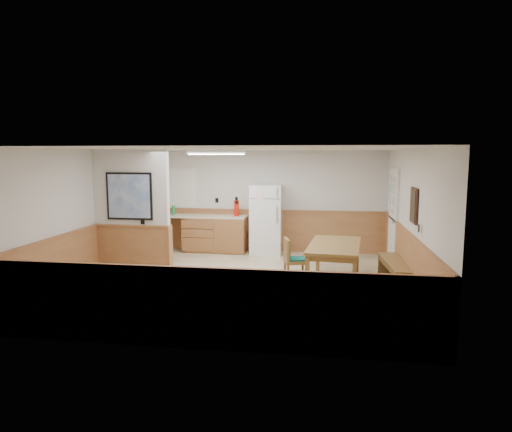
% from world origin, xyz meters
% --- Properties ---
extents(ground, '(6.00, 6.00, 0.00)m').
position_xyz_m(ground, '(0.00, 0.00, 0.00)').
color(ground, tan).
rests_on(ground, ground).
extents(ceiling, '(6.00, 6.00, 0.02)m').
position_xyz_m(ceiling, '(0.00, 0.00, 2.50)').
color(ceiling, silver).
rests_on(ceiling, back_wall).
extents(back_wall, '(6.00, 0.02, 2.50)m').
position_xyz_m(back_wall, '(0.00, 3.00, 1.25)').
color(back_wall, silver).
rests_on(back_wall, ground).
extents(right_wall, '(0.02, 6.00, 2.50)m').
position_xyz_m(right_wall, '(3.00, 0.00, 1.25)').
color(right_wall, silver).
rests_on(right_wall, ground).
extents(left_wall, '(0.02, 6.00, 2.50)m').
position_xyz_m(left_wall, '(-3.00, 0.00, 1.25)').
color(left_wall, silver).
rests_on(left_wall, ground).
extents(wainscot_back, '(6.00, 0.04, 1.00)m').
position_xyz_m(wainscot_back, '(0.00, 2.98, 0.50)').
color(wainscot_back, '#A56E42').
rests_on(wainscot_back, ground).
extents(wainscot_right, '(0.04, 6.00, 1.00)m').
position_xyz_m(wainscot_right, '(2.98, 0.00, 0.50)').
color(wainscot_right, '#A56E42').
rests_on(wainscot_right, ground).
extents(wainscot_left, '(0.04, 6.00, 1.00)m').
position_xyz_m(wainscot_left, '(-2.98, 0.00, 0.50)').
color(wainscot_left, '#A56E42').
rests_on(wainscot_left, ground).
extents(partition_wall, '(1.50, 0.20, 2.50)m').
position_xyz_m(partition_wall, '(-2.25, 0.19, 1.23)').
color(partition_wall, silver).
rests_on(partition_wall, ground).
extents(kitchen_counter, '(2.20, 0.61, 1.00)m').
position_xyz_m(kitchen_counter, '(-1.21, 2.68, 0.46)').
color(kitchen_counter, '#975E35').
rests_on(kitchen_counter, ground).
extents(exterior_door, '(0.07, 1.02, 2.15)m').
position_xyz_m(exterior_door, '(2.96, 1.90, 1.05)').
color(exterior_door, white).
rests_on(exterior_door, ground).
extents(kitchen_window, '(0.80, 0.04, 1.00)m').
position_xyz_m(kitchen_window, '(-2.10, 2.98, 1.55)').
color(kitchen_window, white).
rests_on(kitchen_window, back_wall).
extents(wall_painting, '(0.04, 0.50, 0.60)m').
position_xyz_m(wall_painting, '(2.97, -0.30, 1.55)').
color(wall_painting, '#362015').
rests_on(wall_painting, right_wall).
extents(fluorescent_fixture, '(1.20, 0.30, 0.09)m').
position_xyz_m(fluorescent_fixture, '(-0.80, 1.30, 2.45)').
color(fluorescent_fixture, white).
rests_on(fluorescent_fixture, ceiling).
extents(refrigerator, '(0.76, 0.73, 1.68)m').
position_xyz_m(refrigerator, '(0.10, 2.63, 0.84)').
color(refrigerator, white).
rests_on(refrigerator, ground).
extents(dining_table, '(1.08, 1.90, 0.75)m').
position_xyz_m(dining_table, '(1.69, 0.22, 0.66)').
color(dining_table, olive).
rests_on(dining_table, ground).
extents(dining_bench, '(0.47, 1.61, 0.45)m').
position_xyz_m(dining_bench, '(2.80, 0.25, 0.34)').
color(dining_bench, olive).
rests_on(dining_bench, ground).
extents(dining_chair, '(0.64, 0.50, 0.85)m').
position_xyz_m(dining_chair, '(0.89, 0.12, 0.50)').
color(dining_chair, olive).
rests_on(dining_chair, ground).
extents(fire_extinguisher, '(0.14, 0.14, 0.47)m').
position_xyz_m(fire_extinguisher, '(-0.64, 2.68, 1.11)').
color(fire_extinguisher, red).
rests_on(fire_extinguisher, kitchen_counter).
extents(soap_bottle, '(0.10, 0.10, 0.23)m').
position_xyz_m(soap_bottle, '(-2.26, 2.73, 1.02)').
color(soap_bottle, '#1A9443').
rests_on(soap_bottle, kitchen_counter).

